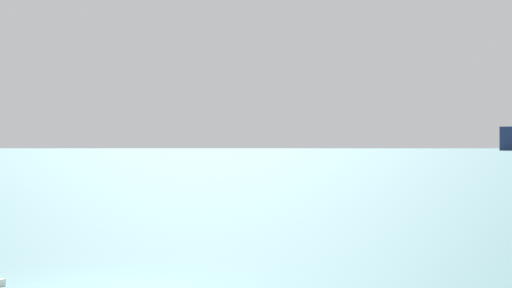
% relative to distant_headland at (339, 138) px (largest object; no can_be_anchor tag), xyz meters
% --- Properties ---
extents(ground_plane, '(4000.00, 4000.00, 0.00)m').
position_rel_distant_headland_xyz_m(ground_plane, '(42.18, -1377.15, -12.36)').
color(ground_plane, '#386066').
extents(distant_headland, '(1167.41, 597.02, 24.72)m').
position_rel_distant_headland_xyz_m(distant_headland, '(0.00, 0.00, 0.00)').
color(distant_headland, '#4C564C').
rests_on(distant_headland, ground_plane).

